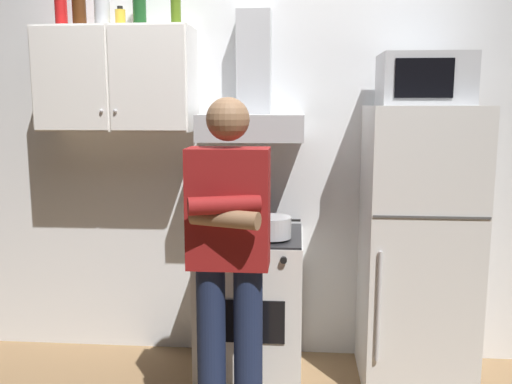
{
  "coord_description": "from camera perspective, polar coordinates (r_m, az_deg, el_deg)",
  "views": [
    {
      "loc": [
        0.23,
        -2.8,
        1.61
      ],
      "look_at": [
        0.0,
        0.0,
        1.15
      ],
      "focal_mm": 37.97,
      "sensor_mm": 36.0,
      "label": 1
    }
  ],
  "objects": [
    {
      "name": "bottle_spice_jar",
      "position": [
        3.41,
        -14.1,
        17.34
      ],
      "size": [
        0.06,
        0.06,
        0.12
      ],
      "color": "gold",
      "rests_on": "upper_cabinet"
    },
    {
      "name": "stove_oven",
      "position": [
        3.28,
        -0.53,
        -11.74
      ],
      "size": [
        0.6,
        0.62,
        0.87
      ],
      "color": "silver",
      "rests_on": "ground_plane"
    },
    {
      "name": "bottle_olive_oil",
      "position": [
        3.33,
        -8.46,
        18.89
      ],
      "size": [
        0.06,
        0.06,
        0.26
      ],
      "color": "#4C6B19",
      "rests_on": "upper_cabinet"
    },
    {
      "name": "cooking_pot",
      "position": [
        3.01,
        1.72,
        -3.71
      ],
      "size": [
        0.31,
        0.21,
        0.12
      ],
      "color": "#B7BABF",
      "rests_on": "stove_oven"
    },
    {
      "name": "bottle_soda_red",
      "position": [
        3.55,
        -19.89,
        18.06
      ],
      "size": [
        0.07,
        0.07,
        0.28
      ],
      "color": "red",
      "rests_on": "upper_cabinet"
    },
    {
      "name": "upper_cabinet",
      "position": [
        3.36,
        -14.37,
        11.38
      ],
      "size": [
        0.9,
        0.37,
        0.6
      ],
      "color": "white"
    },
    {
      "name": "bottle_wine_green",
      "position": [
        3.4,
        -12.21,
        19.2
      ],
      "size": [
        0.08,
        0.08,
        0.33
      ],
      "color": "#19471E",
      "rests_on": "upper_cabinet"
    },
    {
      "name": "refrigerator",
      "position": [
        3.23,
        16.58,
        -5.64
      ],
      "size": [
        0.6,
        0.62,
        1.6
      ],
      "color": "silver",
      "rests_on": "ground_plane"
    },
    {
      "name": "microwave",
      "position": [
        3.15,
        17.3,
        11.24
      ],
      "size": [
        0.48,
        0.37,
        0.28
      ],
      "color": "#B7BABF",
      "rests_on": "refrigerator"
    },
    {
      "name": "back_wall_tiled",
      "position": [
        3.42,
        0.81,
        4.92
      ],
      "size": [
        4.8,
        0.1,
        2.7
      ],
      "primitive_type": "cube",
      "color": "white",
      "rests_on": "ground_plane"
    },
    {
      "name": "person_standing",
      "position": [
        2.57,
        -2.88,
        -6.75
      ],
      "size": [
        0.38,
        0.33,
        1.64
      ],
      "color": "#192342",
      "rests_on": "ground_plane"
    },
    {
      "name": "bottle_canister_steel",
      "position": [
        3.43,
        -15.93,
        18.18
      ],
      "size": [
        0.09,
        0.09,
        0.24
      ],
      "color": "#B2B5BA",
      "rests_on": "upper_cabinet"
    },
    {
      "name": "range_hood",
      "position": [
        3.19,
        -0.36,
        9.05
      ],
      "size": [
        0.6,
        0.44,
        0.75
      ],
      "color": "#B7BABF"
    },
    {
      "name": "bottle_rum_dark",
      "position": [
        3.48,
        -18.16,
        18.16
      ],
      "size": [
        0.08,
        0.08,
        0.26
      ],
      "color": "#47230F",
      "rests_on": "upper_cabinet"
    }
  ]
}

